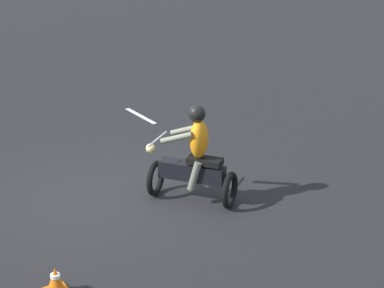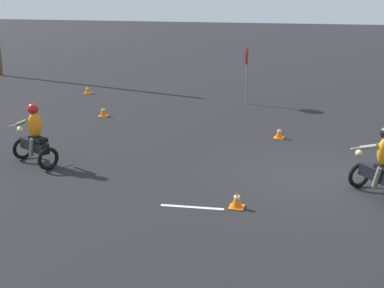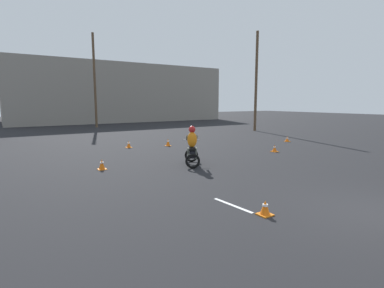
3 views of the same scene
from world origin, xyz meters
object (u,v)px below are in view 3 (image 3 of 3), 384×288
Objects in this scene: traffic_cone_far_right at (102,165)px; traffic_cone_far_center at (265,208)px; traffic_cone_mid_center at (129,144)px; motorcycle_rider_background at (192,148)px; utility_pole_near at (256,82)px; utility_pole_far at (95,81)px; traffic_cone_near_left at (168,142)px; traffic_cone_near_right at (287,139)px; traffic_cone_far_left at (275,148)px.

traffic_cone_far_center is (1.82, -6.88, -0.03)m from traffic_cone_far_right.
motorcycle_rider_background is at bearing -85.80° from traffic_cone_mid_center.
utility_pole_far is (-11.21, 11.68, 0.34)m from utility_pole_near.
utility_pole_near is (11.30, 4.11, 4.21)m from traffic_cone_near_left.
traffic_cone_near_left is at bearing -15.71° from traffic_cone_mid_center.
utility_pole_far is (1.89, 21.24, 4.04)m from motorcycle_rider_background.
motorcycle_rider_background is at bearing -20.03° from traffic_cone_far_right.
traffic_cone_near_left is 12.74m from utility_pole_near.
motorcycle_rider_background is 16.64m from utility_pole_near.
utility_pole_far is at bearing 81.22° from traffic_cone_mid_center.
motorcycle_rider_background reaches higher than traffic_cone_near_right.
traffic_cone_far_left is at bearing -43.17° from traffic_cone_mid_center.
traffic_cone_far_right is at bearing -169.47° from motorcycle_rider_background.
traffic_cone_near_left is 2.34m from traffic_cone_mid_center.
traffic_cone_near_right is at bearing -118.44° from utility_pole_near.
traffic_cone_far_left is (-3.93, -2.41, 0.01)m from traffic_cone_near_right.
traffic_cone_near_right is at bearing -17.94° from traffic_cone_mid_center.
traffic_cone_far_right is 1.11× the size of traffic_cone_far_left.
traffic_cone_near_right is at bearing 37.48° from traffic_cone_far_center.
traffic_cone_far_right is at bearing -104.90° from utility_pole_far.
utility_pole_near reaches higher than traffic_cone_mid_center.
motorcycle_rider_background is 0.19× the size of utility_pole_near.
utility_pole_far is at bearing 133.83° from utility_pole_near.
utility_pole_far is (2.34, 15.15, 4.57)m from traffic_cone_mid_center.
traffic_cone_near_right is at bearing -67.55° from utility_pole_far.
traffic_cone_mid_center is at bearing 162.06° from traffic_cone_near_right.
utility_pole_near reaches higher than traffic_cone_far_center.
traffic_cone_near_right is (7.68, -2.58, -0.05)m from traffic_cone_near_left.
utility_pole_near is 16.20m from utility_pole_far.
traffic_cone_mid_center is at bearing 58.37° from traffic_cone_far_right.
motorcycle_rider_background is 5.60m from traffic_cone_far_left.
utility_pole_near is at bearing 19.97° from traffic_cone_near_left.
motorcycle_rider_background is 4.60× the size of traffic_cone_far_center.
traffic_cone_far_left is at bearing -5.05° from traffic_cone_far_right.
traffic_cone_near_left is 1.09× the size of traffic_cone_mid_center.
motorcycle_rider_background is 4.15× the size of traffic_cone_mid_center.
traffic_cone_near_left is 1.26× the size of traffic_cone_near_right.
utility_pole_far is at bearing 112.45° from traffic_cone_near_right.
traffic_cone_near_right is 20.40m from utility_pole_far.
traffic_cone_near_right is 10.44m from traffic_cone_mid_center.
traffic_cone_far_left is (7.16, 6.09, 0.01)m from traffic_cone_far_center.
traffic_cone_mid_center is 0.04× the size of utility_pole_far.
utility_pole_far is (0.09, 15.79, 4.56)m from traffic_cone_near_left.
traffic_cone_near_left is 16.43m from utility_pole_far.
traffic_cone_near_left is 6.71m from traffic_cone_far_right.
traffic_cone_far_left is (3.75, -5.00, -0.03)m from traffic_cone_near_left.
motorcycle_rider_background is 3.98× the size of traffic_cone_far_right.
traffic_cone_near_left is 1.17× the size of traffic_cone_far_left.
utility_pole_far reaches higher than motorcycle_rider_background.
traffic_cone_near_left reaches higher than traffic_cone_far_right.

